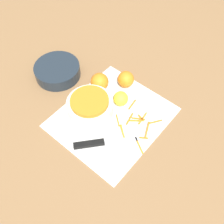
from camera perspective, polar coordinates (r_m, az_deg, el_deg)
The scene contains 9 objects.
ground_plane at distance 0.99m, azimuth 0.00°, elevation -1.21°, with size 4.00×4.00×0.00m, color olive.
cutting_board at distance 0.98m, azimuth 0.00°, elevation -1.12°, with size 0.40×0.36×0.01m.
bowl_speckled at distance 0.96m, azimuth -4.77°, elevation 0.98°, with size 0.17×0.17×0.09m.
bowl_dark at distance 1.13m, azimuth -11.78°, elevation 8.78°, with size 0.19×0.19×0.05m.
knife at distance 0.92m, azimuth -3.15°, elevation -6.75°, with size 0.21×0.19×0.02m.
orange_left at distance 1.04m, azimuth -2.73°, elevation 6.57°, with size 0.07×0.07×0.07m.
orange_right at distance 1.06m, azimuth 3.02°, elevation 7.14°, with size 0.07×0.07×0.07m.
lemon at distance 1.00m, azimuth 1.92°, elevation 2.93°, with size 0.06×0.06×0.06m.
peel_pile at distance 0.96m, azimuth 5.29°, elevation -2.64°, with size 0.17×0.18×0.01m.
Camera 1 is at (-0.42, -0.36, 0.82)m, focal length 42.00 mm.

